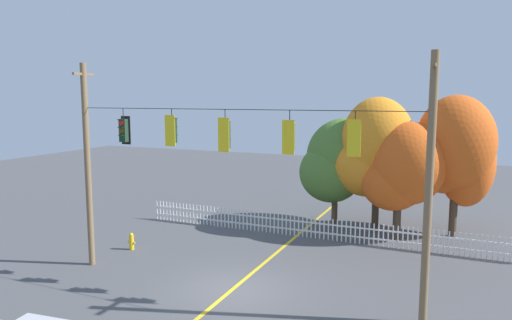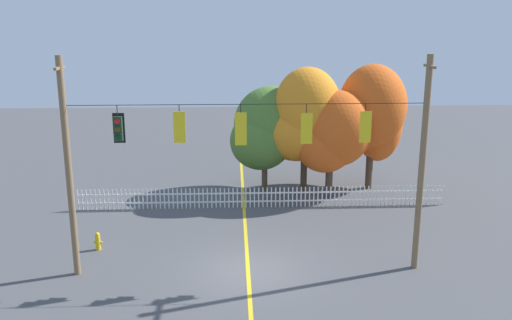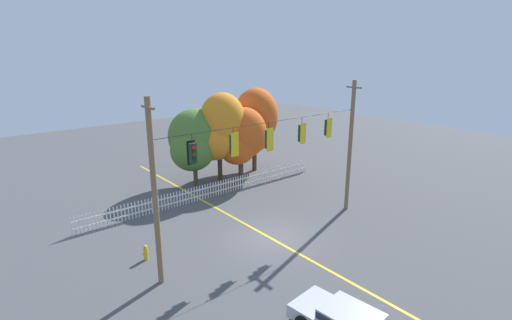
{
  "view_description": "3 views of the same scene",
  "coord_description": "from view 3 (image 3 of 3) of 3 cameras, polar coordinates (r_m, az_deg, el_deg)",
  "views": [
    {
      "loc": [
        7.49,
        -15.03,
        7.09
      ],
      "look_at": [
        0.58,
        0.87,
        4.78
      ],
      "focal_mm": 33.22,
      "sensor_mm": 36.0,
      "label": 1
    },
    {
      "loc": [
        -0.54,
        -20.29,
        9.9
      ],
      "look_at": [
        0.37,
        1.18,
        4.23
      ],
      "focal_mm": 39.2,
      "sensor_mm": 36.0,
      "label": 2
    },
    {
      "loc": [
        -13.04,
        -14.64,
        10.24
      ],
      "look_at": [
        -0.09,
        1.21,
        4.34
      ],
      "focal_mm": 26.98,
      "sensor_mm": 36.0,
      "label": 3
    }
  ],
  "objects": [
    {
      "name": "ground",
      "position": [
        22.12,
        2.22,
        -11.52
      ],
      "size": [
        80.0,
        80.0,
        0.0
      ],
      "primitive_type": "plane",
      "color": "#4C4C4F"
    },
    {
      "name": "lane_centerline_stripe",
      "position": [
        22.12,
        2.22,
        -11.51
      ],
      "size": [
        0.16,
        36.0,
        0.01
      ],
      "primitive_type": "cube",
      "color": "gold",
      "rests_on": "ground"
    },
    {
      "name": "signal_support_span",
      "position": [
        20.48,
        2.35,
        -0.74
      ],
      "size": [
        13.61,
        1.1,
        8.46
      ],
      "color": "brown",
      "rests_on": "ground"
    },
    {
      "name": "traffic_signal_northbound_primary",
      "position": [
        17.41,
        -9.39,
        1.04
      ],
      "size": [
        0.43,
        0.38,
        1.44
      ],
      "color": "black"
    },
    {
      "name": "traffic_signal_eastbound_side",
      "position": [
        18.56,
        -3.36,
        2.36
      ],
      "size": [
        0.43,
        0.38,
        1.4
      ],
      "color": "black"
    },
    {
      "name": "traffic_signal_northbound_secondary",
      "position": [
        19.94,
        1.89,
        3.09
      ],
      "size": [
        0.43,
        0.38,
        1.51
      ],
      "color": "black"
    },
    {
      "name": "traffic_signal_southbound_primary",
      "position": [
        21.59,
        6.77,
        3.98
      ],
      "size": [
        0.43,
        0.38,
        1.48
      ],
      "color": "black"
    },
    {
      "name": "traffic_signal_westbound_side",
      "position": [
        23.18,
        10.59,
        4.77
      ],
      "size": [
        0.43,
        0.38,
        1.45
      ],
      "color": "black"
    },
    {
      "name": "white_picket_fence",
      "position": [
        27.89,
        -6.37,
        -4.37
      ],
      "size": [
        19.24,
        0.06,
        1.09
      ],
      "color": "white",
      "rests_on": "ground"
    },
    {
      "name": "autumn_maple_near_fence",
      "position": [
        29.79,
        -9.12,
        2.87
      ],
      "size": [
        4.44,
        4.09,
        5.95
      ],
      "color": "brown",
      "rests_on": "ground"
    },
    {
      "name": "autumn_maple_mid",
      "position": [
        30.19,
        -5.53,
        4.35
      ],
      "size": [
        4.42,
        4.2,
        7.11
      ],
      "color": "#473828",
      "rests_on": "ground"
    },
    {
      "name": "autumn_oak_far_east",
      "position": [
        30.53,
        -2.07,
        3.36
      ],
      "size": [
        4.13,
        3.45,
        5.91
      ],
      "color": "#473828",
      "rests_on": "ground"
    },
    {
      "name": "autumn_maple_far_west",
      "position": [
        32.92,
        -0.53,
        5.71
      ],
      "size": [
        4.43,
        4.57,
        7.21
      ],
      "color": "#473828",
      "rests_on": "ground"
    },
    {
      "name": "fire_hydrant",
      "position": [
        20.68,
        -16.04,
        -13.05
      ],
      "size": [
        0.38,
        0.22,
        0.8
      ],
      "color": "gold",
      "rests_on": "ground"
    }
  ]
}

